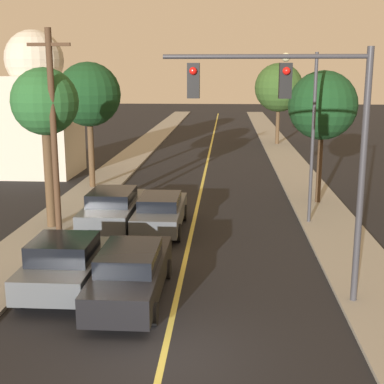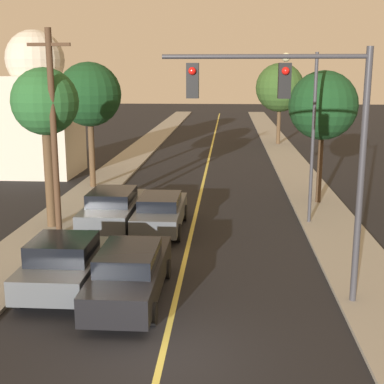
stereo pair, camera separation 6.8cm
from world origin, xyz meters
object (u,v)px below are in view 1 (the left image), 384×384
at_px(utility_pole_left, 54,131).
at_px(tree_left_far, 89,95).
at_px(traffic_signal_mast, 301,124).
at_px(tree_left_near, 45,104).
at_px(car_outer_lane_front, 66,264).
at_px(tree_right_near, 323,106).
at_px(car_near_lane_second, 160,212).
at_px(streetlamp_right, 306,116).
at_px(car_outer_lane_second, 113,208).
at_px(tree_right_far, 279,88).
at_px(car_near_lane_front, 131,273).
at_px(domed_building_left, 37,110).

bearing_deg(utility_pole_left, tree_left_far, 95.72).
height_order(traffic_signal_mast, tree_left_near, traffic_signal_mast).
relative_size(car_outer_lane_front, tree_right_near, 0.64).
bearing_deg(car_near_lane_second, car_outer_lane_front, -107.43).
bearing_deg(streetlamp_right, car_outer_lane_second, -172.57).
relative_size(car_outer_lane_second, tree_right_far, 0.72).
relative_size(utility_pole_left, tree_left_near, 1.22).
distance_m(car_outer_lane_second, tree_right_far, 28.42).
bearing_deg(tree_left_near, tree_left_far, 91.94).
relative_size(car_near_lane_front, tree_right_near, 0.81).
relative_size(car_near_lane_second, domed_building_left, 0.55).
bearing_deg(tree_left_near, domed_building_left, 111.10).
relative_size(tree_right_near, domed_building_left, 0.71).
bearing_deg(traffic_signal_mast, car_outer_lane_second, 133.18).
xyz_separation_m(car_outer_lane_front, tree_right_far, (9.14, 33.27, 4.18)).
distance_m(car_outer_lane_second, utility_pole_left, 4.10).
xyz_separation_m(car_outer_lane_second, streetlamp_right, (7.87, 1.03, 3.77)).
bearing_deg(tree_left_near, car_outer_lane_front, -68.38).
height_order(tree_right_near, tree_right_far, tree_right_far).
height_order(car_near_lane_second, domed_building_left, domed_building_left).
xyz_separation_m(tree_left_near, tree_left_far, (-0.27, 7.86, 0.03)).
relative_size(car_near_lane_second, tree_right_near, 0.77).
bearing_deg(tree_left_far, utility_pole_left, -84.28).
distance_m(utility_pole_left, domed_building_left, 13.95).
relative_size(tree_left_near, domed_building_left, 0.72).
bearing_deg(streetlamp_right, tree_left_far, 148.76).
distance_m(car_outer_lane_front, car_outer_lane_second, 6.69).
distance_m(car_near_lane_front, tree_left_far, 15.95).
distance_m(utility_pole_left, tree_left_far, 8.98).
xyz_separation_m(streetlamp_right, tree_right_near, (1.28, 3.58, 0.20)).
xyz_separation_m(car_outer_lane_second, domed_building_left, (-7.10, 11.53, 3.26)).
xyz_separation_m(car_near_lane_second, tree_right_near, (7.14, 4.90, 4.00)).
height_order(car_near_lane_front, car_outer_lane_front, car_outer_lane_front).
distance_m(streetlamp_right, domed_building_left, 18.30).
bearing_deg(utility_pole_left, car_near_lane_second, 15.91).
distance_m(car_near_lane_front, tree_right_far, 34.69).
relative_size(tree_left_far, tree_right_far, 0.96).
relative_size(car_near_lane_front, traffic_signal_mast, 0.75).
distance_m(car_near_lane_front, car_outer_lane_second, 7.38).
bearing_deg(tree_right_near, streetlamp_right, -109.65).
relative_size(streetlamp_right, tree_left_far, 1.03).
height_order(streetlamp_right, tree_left_near, streetlamp_right).
bearing_deg(streetlamp_right, car_near_lane_front, -125.80).
bearing_deg(tree_right_far, tree_right_near, -89.97).
height_order(car_near_lane_front, streetlamp_right, streetlamp_right).
bearing_deg(tree_right_near, traffic_signal_mast, -102.36).
bearing_deg(utility_pole_left, tree_left_near, 121.37).
distance_m(car_outer_lane_front, traffic_signal_mast, 7.82).
bearing_deg(car_near_lane_second, utility_pole_left, -164.09).
distance_m(car_near_lane_second, domed_building_left, 15.29).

